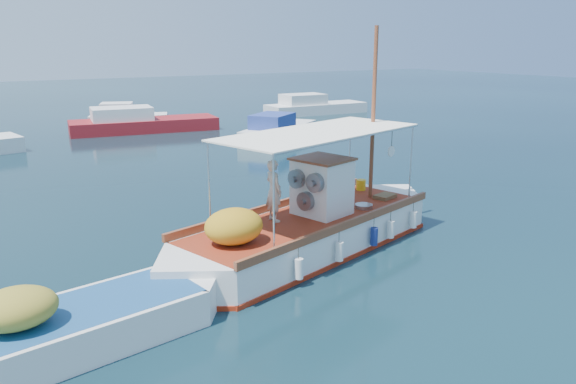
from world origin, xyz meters
TOP-DOWN VIEW (x-y plane):
  - ground at (0.00, 0.00)m, footprint 160.00×160.00m
  - fishing_caique at (-0.61, -0.36)m, footprint 9.82×4.68m
  - dinghy at (-7.30, -2.38)m, footprint 6.74×2.68m
  - bg_boat_n at (1.88, 23.05)m, footprint 9.45×4.07m
  - bg_boat_ne at (7.87, 15.75)m, footprint 6.55×5.55m
  - bg_boat_e at (16.60, 25.01)m, footprint 8.34×2.95m
  - bg_boat_far_n at (1.83, 25.85)m, footprint 5.47×3.68m

SIDE VIEW (x-z plane):
  - ground at x=0.00m, z-range 0.00..0.00m
  - dinghy at x=-7.30m, z-range -0.48..1.18m
  - bg_boat_e at x=16.60m, z-range -0.41..1.39m
  - bg_boat_far_n at x=1.83m, z-range -0.41..1.39m
  - bg_boat_ne at x=7.87m, z-range -0.41..1.39m
  - bg_boat_n at x=1.88m, z-range -0.41..1.39m
  - fishing_caique at x=-0.61m, z-range -2.57..3.66m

